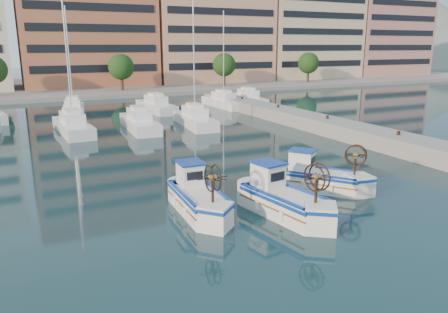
# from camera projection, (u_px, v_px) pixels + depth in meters

# --- Properties ---
(ground) EXTENTS (300.00, 300.00, 0.00)m
(ground) POSITION_uv_depth(u_px,v_px,m) (297.00, 205.00, 21.14)
(ground) COLOR #1B4047
(ground) RESTS_ON ground
(quay) EXTENTS (3.00, 60.00, 1.20)m
(quay) POSITION_uv_depth(u_px,v_px,m) (377.00, 138.00, 33.46)
(quay) COLOR gray
(quay) RESTS_ON ground
(waterfront) EXTENTS (180.00, 40.00, 25.60)m
(waterfront) POSITION_uv_depth(u_px,v_px,m) (133.00, 25.00, 79.01)
(waterfront) COLOR gray
(waterfront) RESTS_ON ground
(hill_east) EXTENTS (160.00, 160.00, 50.00)m
(hill_east) POSITION_uv_depth(u_px,v_px,m) (426.00, 64.00, 176.20)
(hill_east) COLOR slate
(hill_east) RESTS_ON ground
(yacht_marina) EXTENTS (38.79, 21.50, 11.50)m
(yacht_marina) POSITION_uv_depth(u_px,v_px,m) (109.00, 116.00, 44.04)
(yacht_marina) COLOR white
(yacht_marina) RESTS_ON ground
(fishing_boat_a) EXTENTS (1.99, 4.42, 2.73)m
(fishing_boat_a) POSITION_uv_depth(u_px,v_px,m) (198.00, 196.00, 20.09)
(fishing_boat_a) COLOR white
(fishing_boat_a) RESTS_ON ground
(fishing_boat_b) EXTENTS (2.56, 4.69, 2.85)m
(fishing_boat_b) POSITION_uv_depth(u_px,v_px,m) (283.00, 198.00, 19.76)
(fishing_boat_b) COLOR white
(fishing_boat_b) RESTS_ON ground
(fishing_boat_c) EXTENTS (3.82, 4.23, 2.63)m
(fishing_boat_c) POSITION_uv_depth(u_px,v_px,m) (319.00, 176.00, 23.23)
(fishing_boat_c) COLOR white
(fishing_boat_c) RESTS_ON ground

